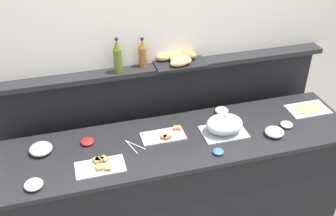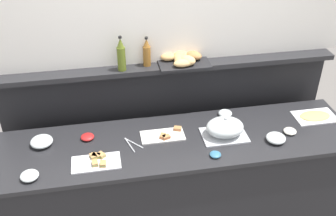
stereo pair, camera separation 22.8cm
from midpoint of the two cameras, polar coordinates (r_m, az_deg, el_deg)
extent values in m
plane|color=slate|center=(4.01, -2.60, -9.51)|extent=(12.00, 12.00, 0.00)
cube|color=black|center=(3.30, -0.31, -10.90)|extent=(2.65, 0.65, 0.85)
cube|color=#232326|center=(3.01, -0.34, -4.83)|extent=(2.69, 0.69, 0.03)
cube|color=black|center=(3.56, -2.57, -2.87)|extent=(2.73, 0.08, 1.25)
cube|color=#232326|center=(3.18, -2.64, 6.08)|extent=(2.73, 0.22, 0.04)
cube|color=silver|center=(2.81, -12.00, -8.33)|extent=(0.34, 0.18, 0.01)
cube|color=#B7844C|center=(2.84, -11.33, -7.35)|extent=(0.07, 0.07, 0.01)
cube|color=#66994C|center=(2.84, -11.35, -7.23)|extent=(0.07, 0.07, 0.01)
cube|color=#B7844C|center=(2.83, -11.37, -7.10)|extent=(0.07, 0.07, 0.01)
cube|color=#B7844C|center=(2.84, -12.05, -7.46)|extent=(0.07, 0.06, 0.01)
cube|color=#66994C|center=(2.84, -12.07, -7.34)|extent=(0.07, 0.06, 0.01)
cube|color=#B7844C|center=(2.83, -12.09, -7.22)|extent=(0.07, 0.06, 0.01)
cube|color=#B7844C|center=(2.77, -10.97, -8.58)|extent=(0.04, 0.06, 0.01)
cube|color=#66994C|center=(2.77, -10.99, -8.45)|extent=(0.04, 0.06, 0.01)
cube|color=#B7844C|center=(2.76, -11.01, -8.33)|extent=(0.04, 0.06, 0.01)
cube|color=#B7844C|center=(2.84, -12.45, -7.56)|extent=(0.06, 0.07, 0.01)
cube|color=#66994C|center=(2.84, -12.47, -7.43)|extent=(0.06, 0.07, 0.01)
cube|color=#B7844C|center=(2.83, -12.49, -7.31)|extent=(0.06, 0.07, 0.01)
cube|color=#B7844C|center=(2.78, -12.12, -8.52)|extent=(0.04, 0.06, 0.01)
cube|color=#66994C|center=(2.78, -12.14, -8.39)|extent=(0.04, 0.06, 0.01)
cube|color=#B7844C|center=(2.77, -12.16, -8.27)|extent=(0.04, 0.06, 0.01)
cube|color=white|center=(3.02, -2.88, -4.07)|extent=(0.33, 0.16, 0.01)
cube|color=#AD7A47|center=(2.99, -2.30, -4.36)|extent=(0.07, 0.06, 0.01)
cube|color=#B24738|center=(2.98, -2.31, -4.24)|extent=(0.07, 0.06, 0.01)
cube|color=#AD7A47|center=(2.98, -2.31, -4.12)|extent=(0.07, 0.06, 0.01)
cube|color=#AD7A47|center=(3.00, -2.80, -4.24)|extent=(0.06, 0.07, 0.01)
cube|color=#B24738|center=(2.99, -2.80, -4.12)|extent=(0.06, 0.07, 0.01)
cube|color=#AD7A47|center=(2.99, -2.81, -4.00)|extent=(0.06, 0.07, 0.01)
cube|color=#AD7A47|center=(3.08, -0.81, -3.06)|extent=(0.07, 0.06, 0.01)
cube|color=#B24738|center=(3.07, -0.81, -2.94)|extent=(0.07, 0.06, 0.01)
cube|color=#AD7A47|center=(3.07, -0.81, -2.82)|extent=(0.07, 0.06, 0.01)
cube|color=white|center=(3.48, 17.60, -0.22)|extent=(0.34, 0.21, 0.01)
ellipsoid|color=#E5C666|center=(3.48, 17.63, -0.07)|extent=(0.25, 0.15, 0.01)
cube|color=#B7BABF|center=(3.07, 5.86, -3.50)|extent=(0.34, 0.24, 0.01)
ellipsoid|color=silver|center=(3.03, 5.94, -2.37)|extent=(0.28, 0.23, 0.14)
sphere|color=#B7BABF|center=(2.99, 6.03, -1.14)|extent=(0.02, 0.02, 0.02)
ellipsoid|color=silver|center=(3.03, -19.80, -5.57)|extent=(0.16, 0.16, 0.07)
ellipsoid|color=#E5CC66|center=(3.04, -19.76, -5.75)|extent=(0.13, 0.13, 0.04)
ellipsoid|color=silver|center=(3.10, 12.95, -3.41)|extent=(0.15, 0.15, 0.06)
ellipsoid|color=#BF4C3F|center=(3.10, 12.92, -3.57)|extent=(0.11, 0.11, 0.03)
ellipsoid|color=silver|center=(2.77, -20.96, -10.26)|extent=(0.12, 0.12, 0.05)
ellipsoid|color=#BF4C3F|center=(2.78, -20.92, -10.39)|extent=(0.10, 0.10, 0.03)
ellipsoid|color=silver|center=(3.29, 5.71, -0.39)|extent=(0.11, 0.11, 0.04)
ellipsoid|color=white|center=(3.29, 5.70, -0.51)|extent=(0.09, 0.09, 0.03)
ellipsoid|color=teal|center=(2.87, 4.92, -6.29)|extent=(0.08, 0.08, 0.03)
ellipsoid|color=red|center=(3.03, -13.59, -4.74)|extent=(0.10, 0.10, 0.04)
ellipsoid|color=silver|center=(3.22, 14.66, -2.35)|extent=(0.10, 0.10, 0.03)
cylinder|color=#B7BABF|center=(2.95, -6.89, -5.36)|extent=(0.13, 0.14, 0.01)
cylinder|color=#B7BABF|center=(2.94, -7.46, -5.68)|extent=(0.06, 0.17, 0.01)
sphere|color=#B7BABF|center=(3.00, -8.23, -4.76)|extent=(0.01, 0.01, 0.01)
cylinder|color=#8E5B23|center=(3.10, -5.77, 7.23)|extent=(0.06, 0.06, 0.16)
cone|color=#8E5B23|center=(3.05, -5.88, 9.08)|extent=(0.05, 0.05, 0.06)
cylinder|color=black|center=(3.03, -5.93, 9.75)|extent=(0.02, 0.02, 0.02)
cylinder|color=#56661E|center=(3.03, -9.34, 6.63)|extent=(0.06, 0.06, 0.19)
cone|color=#56661E|center=(2.97, -9.57, 8.86)|extent=(0.05, 0.05, 0.07)
cylinder|color=black|center=(2.96, -9.65, 9.65)|extent=(0.03, 0.03, 0.02)
cube|color=black|center=(3.16, -0.46, 6.55)|extent=(0.40, 0.26, 0.02)
ellipsoid|color=tan|center=(3.12, -1.08, 6.84)|extent=(0.10, 0.14, 0.05)
ellipsoid|color=tan|center=(3.16, -2.66, 7.24)|extent=(0.13, 0.10, 0.06)
ellipsoid|color=tan|center=(3.17, -1.09, 7.38)|extent=(0.15, 0.14, 0.06)
ellipsoid|color=tan|center=(3.08, -0.44, 6.49)|extent=(0.17, 0.10, 0.06)
ellipsoid|color=tan|center=(3.11, 0.13, 6.91)|extent=(0.16, 0.16, 0.07)
ellipsoid|color=#AD7A47|center=(3.19, 0.91, 7.61)|extent=(0.16, 0.16, 0.07)
ellipsoid|color=tan|center=(3.19, -1.05, 7.64)|extent=(0.15, 0.15, 0.07)
ellipsoid|color=tan|center=(3.20, -0.78, 7.62)|extent=(0.16, 0.16, 0.06)
camera|label=1|loc=(0.11, -92.24, -1.46)|focal=42.64mm
camera|label=2|loc=(0.11, 87.76, 1.46)|focal=42.64mm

